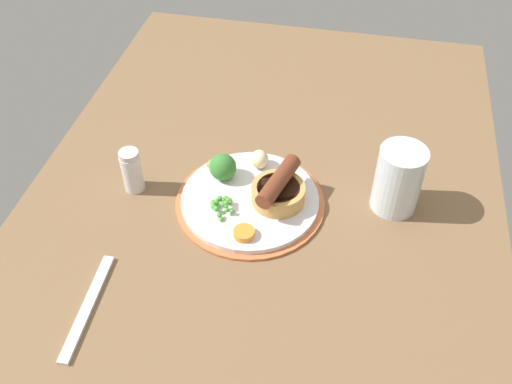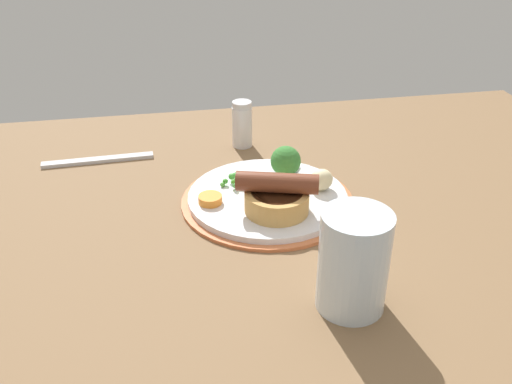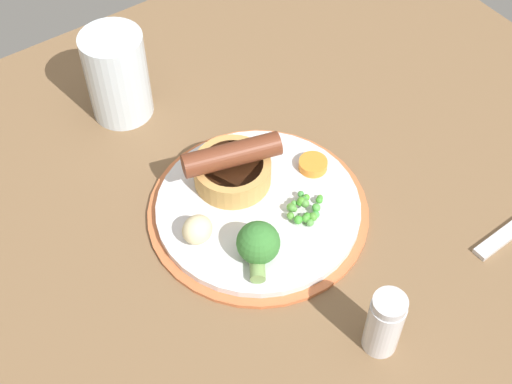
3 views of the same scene
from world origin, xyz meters
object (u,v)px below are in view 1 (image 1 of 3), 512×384
Objects in this scene: sausage_pudding at (278,190)px; salt_shaker at (132,171)px; dinner_plate at (250,201)px; broccoli_floret_near at (222,167)px; carrot_slice_4 at (244,233)px; pea_pile at (222,204)px; fork at (88,307)px; drinking_glass at (398,179)px; potato_chunk_0 at (259,159)px.

salt_shaker is at bearing 107.81° from sausage_pudding.
broccoli_floret_near reaches higher than dinner_plate.
carrot_slice_4 is (8.36, 0.86, 1.39)cm from dinner_plate.
dinner_plate is 4.82× the size of pea_pile.
fork is at bearing -33.38° from pea_pile.
sausage_pudding is 9.41cm from pea_pile.
pea_pile is 28.59cm from drinking_glass.
pea_pile is 0.29× the size of fork.
sausage_pudding reaches higher than broccoli_floret_near.
broccoli_floret_near is 31.62cm from fork.
potato_chunk_0 is (-7.92, -0.05, 2.42)cm from dinner_plate.
broccoli_floret_near is (-3.95, -5.64, 3.06)cm from dinner_plate.
salt_shaker is (8.38, -20.06, 1.01)cm from potato_chunk_0.
fork is at bearing -28.79° from potato_chunk_0.
pea_pile is at bearing 129.56° from sausage_pudding.
potato_chunk_0 is at bearing -179.65° from dinner_plate.
sausage_pudding is at bearing 91.80° from salt_shaker.
sausage_pudding is at bearing -77.18° from drinking_glass.
sausage_pudding reaches higher than pea_pile.
drinking_glass is at bearing 101.11° from dinner_plate.
drinking_glass is at bearing 96.61° from salt_shaker.
potato_chunk_0 is at bearing 68.71° from broccoli_floret_near.
carrot_slice_4 is 25.23cm from fork.
drinking_glass is at bearing 81.86° from potato_chunk_0.
drinking_glass is 1.44× the size of salt_shaker.
potato_chunk_0 reaches higher than fork.
carrot_slice_4 is (16.29, 0.91, -1.03)cm from potato_chunk_0.
pea_pile is (3.39, -3.91, 1.78)cm from dinner_plate.
broccoli_floret_near is 0.48× the size of drinking_glass.
carrot_slice_4 is at bearing 172.57° from sausage_pudding.
sausage_pudding is (-0.33, 4.63, 3.10)cm from dinner_plate.
potato_chunk_0 is at bearing -98.14° from drinking_glass.
carrot_slice_4 reaches higher than fork.
sausage_pudding is 24.76cm from salt_shaker.
fork is 51.16cm from drinking_glass.
sausage_pudding is 10.89cm from broccoli_floret_near.
fork is 1.55× the size of drinking_glass.
sausage_pudding reaches higher than dinner_plate.
salt_shaker is (0.45, -20.11, 3.43)cm from dinner_plate.
broccoli_floret_near is at bearing -124.99° from dinner_plate.
sausage_pudding is 8.95cm from potato_chunk_0.
dinner_plate is at bearing 91.29° from salt_shaker.
potato_chunk_0 is at bearing 47.64° from sausage_pudding.
pea_pile is at bearing -136.16° from carrot_slice_4.
fork is at bearing -35.98° from dinner_plate.
broccoli_floret_near is 0.70× the size of salt_shaker.
dinner_plate is 7.46× the size of carrot_slice_4.
broccoli_floret_near is at bearing 154.15° from fork.
dinner_plate is at bearing 0.35° from potato_chunk_0.
carrot_slice_4 is (4.97, 4.77, -0.39)cm from pea_pile.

